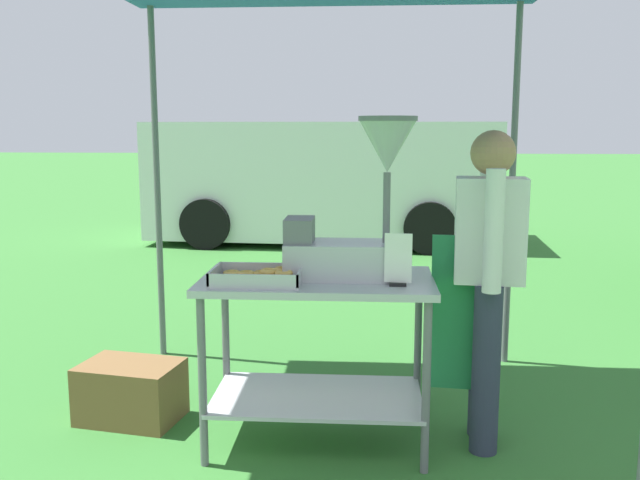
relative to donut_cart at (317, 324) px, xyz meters
The scene contains 8 objects.
ground_plane 5.17m from the donut_cart, 87.57° to the left, with size 70.00×70.00×0.00m, color #33702D.
donut_cart is the anchor object (origin of this frame).
donut_tray 0.41m from the donut_cart, 156.14° to the right, with size 0.43×0.30×0.07m.
donut_fryer 0.60m from the donut_cart, ahead, with size 0.64×0.29×0.80m.
menu_sign 0.55m from the donut_cart, 20.87° to the right, with size 0.13×0.05×0.25m.
vendor 0.89m from the donut_cart, ahead, with size 0.46×0.54×1.61m.
supply_crate 1.19m from the donut_cart, 168.25° to the left, with size 0.59×0.46×0.33m.
van_white 6.55m from the donut_cart, 93.08° to the left, with size 4.92×2.34×1.69m.
Camera 1 is at (0.03, -2.50, 1.62)m, focal length 38.82 mm.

